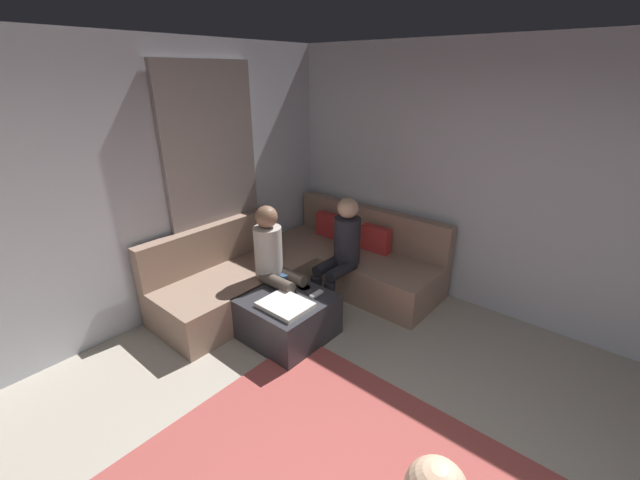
{
  "coord_description": "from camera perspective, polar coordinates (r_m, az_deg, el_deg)",
  "views": [
    {
      "loc": [
        0.74,
        -1.14,
        2.4
      ],
      "look_at": [
        -1.63,
        1.63,
        0.85
      ],
      "focal_mm": 22.5,
      "sensor_mm": 36.0,
      "label": 1
    }
  ],
  "objects": [
    {
      "name": "person_on_couch_side",
      "position": [
        4.01,
        -6.37,
        -2.84
      ],
      "size": [
        0.6,
        0.3,
        1.2
      ],
      "rotation": [
        0.0,
        0.0,
        -1.57
      ],
      "color": "brown",
      "rests_on": "ground_plane"
    },
    {
      "name": "person_on_couch_back",
      "position": [
        4.23,
        3.06,
        -1.31
      ],
      "size": [
        0.3,
        0.6,
        1.2
      ],
      "rotation": [
        0.0,
        0.0,
        3.14
      ],
      "color": "black",
      "rests_on": "ground_plane"
    },
    {
      "name": "game_remote",
      "position": [
        3.85,
        -0.49,
        -7.67
      ],
      "size": [
        0.05,
        0.15,
        0.02
      ],
      "primitive_type": "cube",
      "color": "white",
      "rests_on": "ottoman"
    },
    {
      "name": "ottoman",
      "position": [
        3.94,
        -4.63,
        -10.8
      ],
      "size": [
        0.76,
        0.76,
        0.42
      ],
      "primitive_type": "cube",
      "color": "#333338",
      "rests_on": "ground_plane"
    },
    {
      "name": "coffee_mug",
      "position": [
        4.05,
        -5.16,
        -5.55
      ],
      "size": [
        0.08,
        0.08,
        0.1
      ],
      "primitive_type": "cylinder",
      "color": "#334C72",
      "rests_on": "ottoman"
    },
    {
      "name": "wall_back",
      "position": [
        4.28,
        29.42,
        5.85
      ],
      "size": [
        6.0,
        0.12,
        2.7
      ],
      "primitive_type": "cube",
      "color": "silver",
      "rests_on": "ground_plane"
    },
    {
      "name": "wall_left",
      "position": [
        3.99,
        -31.1,
        4.44
      ],
      "size": [
        0.12,
        6.0,
        2.7
      ],
      "primitive_type": "cube",
      "color": "silver",
      "rests_on": "ground_plane"
    },
    {
      "name": "sectional_couch",
      "position": [
        4.64,
        -2.25,
        -4.16
      ],
      "size": [
        2.1,
        2.55,
        0.87
      ],
      "color": "#9E7F6B",
      "rests_on": "ground_plane"
    },
    {
      "name": "folded_blanket",
      "position": [
        3.68,
        -4.96,
        -9.17
      ],
      "size": [
        0.44,
        0.36,
        0.04
      ],
      "primitive_type": "cube",
      "color": "white",
      "rests_on": "ottoman"
    },
    {
      "name": "curtain_panel",
      "position": [
        4.48,
        -14.8,
        7.4
      ],
      "size": [
        0.06,
        1.1,
        2.5
      ],
      "primitive_type": "cube",
      "color": "gray",
      "rests_on": "ground_plane"
    }
  ]
}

